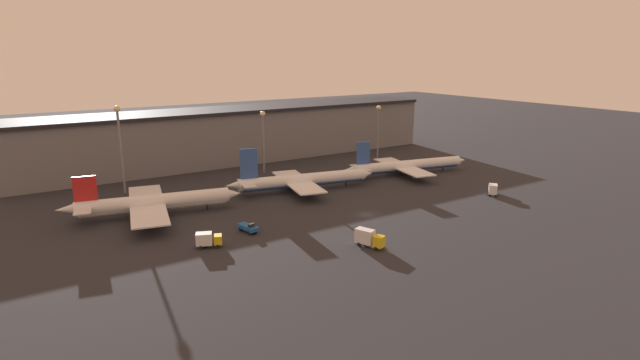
# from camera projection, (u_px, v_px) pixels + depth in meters

# --- Properties ---
(ground) EXTENTS (600.00, 600.00, 0.00)m
(ground) POSITION_uv_depth(u_px,v_px,m) (367.00, 215.00, 129.60)
(ground) COLOR #26262B
(terminal_building) EXTENTS (163.74, 23.19, 20.35)m
(terminal_building) POSITION_uv_depth(u_px,v_px,m) (238.00, 134.00, 192.67)
(terminal_building) COLOR slate
(terminal_building) RESTS_ON ground
(airplane_0) EXTENTS (45.33, 38.17, 11.83)m
(airplane_0) POSITION_uv_depth(u_px,v_px,m) (153.00, 203.00, 128.20)
(airplane_0) COLOR silver
(airplane_0) RESTS_ON ground
(airplane_1) EXTENTS (46.99, 30.09, 14.17)m
(airplane_1) POSITION_uv_depth(u_px,v_px,m) (302.00, 180.00, 151.17)
(airplane_1) COLOR white
(airplane_1) RESTS_ON ground
(airplane_2) EXTENTS (47.57, 30.45, 12.41)m
(airplane_2) POSITION_uv_depth(u_px,v_px,m) (407.00, 166.00, 171.50)
(airplane_2) COLOR white
(airplane_2) RESTS_ON ground
(service_vehicle_0) EXTENTS (3.20, 5.95, 2.45)m
(service_vehicle_0) POSITION_uv_depth(u_px,v_px,m) (248.00, 228.00, 116.84)
(service_vehicle_0) COLOR #195199
(service_vehicle_0) RESTS_ON ground
(service_vehicle_1) EXTENTS (5.62, 5.24, 3.40)m
(service_vehicle_1) POSITION_uv_depth(u_px,v_px,m) (493.00, 189.00, 147.09)
(service_vehicle_1) COLOR white
(service_vehicle_1) RESTS_ON ground
(service_vehicle_2) EXTENTS (4.31, 6.93, 3.86)m
(service_vehicle_2) POSITION_uv_depth(u_px,v_px,m) (369.00, 238.00, 107.73)
(service_vehicle_2) COLOR gold
(service_vehicle_2) RESTS_ON ground
(service_vehicle_3) EXTENTS (5.97, 4.27, 3.32)m
(service_vehicle_3) POSITION_uv_depth(u_px,v_px,m) (208.00, 239.00, 107.57)
(service_vehicle_3) COLOR gold
(service_vehicle_3) RESTS_ON ground
(lamp_post_0) EXTENTS (1.80, 1.80, 26.10)m
(lamp_post_0) POSITION_uv_depth(u_px,v_px,m) (120.00, 139.00, 145.46)
(lamp_post_0) COLOR slate
(lamp_post_0) RESTS_ON ground
(lamp_post_1) EXTENTS (1.80, 1.80, 21.67)m
(lamp_post_1) POSITION_uv_depth(u_px,v_px,m) (263.00, 133.00, 170.53)
(lamp_post_1) COLOR slate
(lamp_post_1) RESTS_ON ground
(lamp_post_2) EXTENTS (1.80, 1.80, 20.77)m
(lamp_post_2) POSITION_uv_depth(u_px,v_px,m) (378.00, 124.00, 197.36)
(lamp_post_2) COLOR slate
(lamp_post_2) RESTS_ON ground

